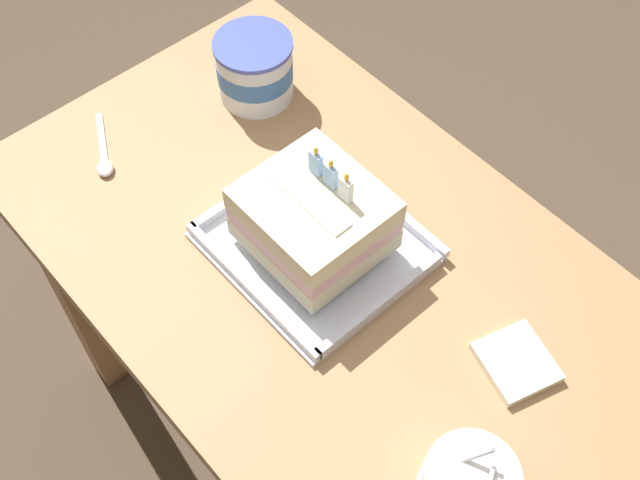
{
  "coord_description": "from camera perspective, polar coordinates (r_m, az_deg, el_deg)",
  "views": [
    {
      "loc": [
        0.48,
        -0.43,
        1.72
      ],
      "look_at": [
        -0.01,
        0.0,
        0.77
      ],
      "focal_mm": 45.27,
      "sensor_mm": 36.0,
      "label": 1
    }
  ],
  "objects": [
    {
      "name": "napkin_pile",
      "position": [
        1.11,
        13.71,
        -8.4
      ],
      "size": [
        0.12,
        0.11,
        0.01
      ],
      "color": "silver",
      "rests_on": "dining_table"
    },
    {
      "name": "serving_spoon_near_tray",
      "position": [
        1.32,
        -15.0,
        5.38
      ],
      "size": [
        0.13,
        0.08,
        0.01
      ],
      "color": "silver",
      "rests_on": "dining_table"
    },
    {
      "name": "ground_plane",
      "position": [
        1.84,
        0.15,
        -13.99
      ],
      "size": [
        8.0,
        8.0,
        0.0
      ],
      "primitive_type": "plane",
      "color": "#4C3D2D"
    },
    {
      "name": "dining_table",
      "position": [
        1.29,
        0.21,
        -4.41
      ],
      "size": [
        1.03,
        0.62,
        0.74
      ],
      "color": "#9E754C",
      "rests_on": "ground_plane"
    },
    {
      "name": "foil_tray",
      "position": [
        1.18,
        -0.23,
        -0.28
      ],
      "size": [
        0.29,
        0.26,
        0.02
      ],
      "color": "silver",
      "rests_on": "dining_table"
    },
    {
      "name": "birthday_cake",
      "position": [
        1.12,
        -0.23,
        1.67
      ],
      "size": [
        0.18,
        0.17,
        0.15
      ],
      "color": "beige",
      "rests_on": "foil_tray"
    },
    {
      "name": "ice_cream_tub",
      "position": [
        1.35,
        -4.64,
        12.0
      ],
      "size": [
        0.13,
        0.13,
        0.11
      ],
      "color": "white",
      "rests_on": "dining_table"
    }
  ]
}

